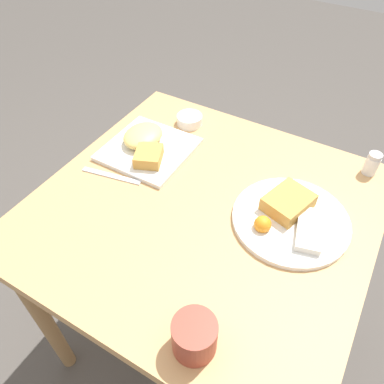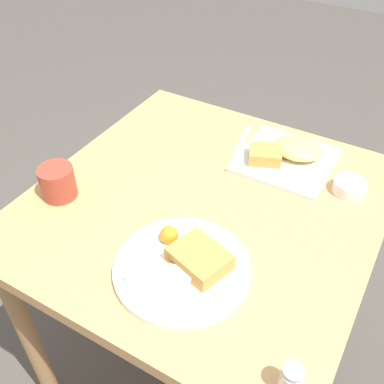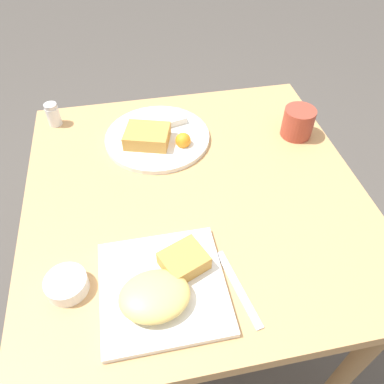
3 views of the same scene
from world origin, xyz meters
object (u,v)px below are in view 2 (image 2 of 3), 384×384
Objects in this scene: sauce_ramekin at (349,186)px; butter_knife at (242,142)px; coffee_mug at (58,182)px; plate_square_near at (288,155)px; plate_oval_far at (184,265)px; salt_shaker at (290,381)px.

butter_knife is at bearing -10.97° from sauce_ramekin.
butter_knife is at bearing -123.81° from coffee_mug.
sauce_ramekin is 0.95× the size of coffee_mug.
plate_square_near is 0.83× the size of plate_oval_far.
plate_oval_far is at bearing 0.42° from butter_knife.
salt_shaker is at bearing 95.41° from sauce_ramekin.
plate_square_near is at bearing -95.88° from plate_oval_far.
plate_square_near is 0.63m from coffee_mug.
coffee_mug reaches higher than plate_oval_far.
plate_square_near reaches higher than butter_knife.
coffee_mug is (0.64, 0.39, 0.03)m from sauce_ramekin.
salt_shaker is (-0.24, 0.62, 0.01)m from plate_square_near.
salt_shaker is 0.38× the size of butter_knife.
sauce_ramekin reaches higher than butter_knife.
plate_square_near is at bearing -68.69° from salt_shaker.
coffee_mug is (0.31, 0.46, 0.04)m from butter_knife.
plate_square_near reaches higher than plate_oval_far.
plate_square_near is 2.96× the size of sauce_ramekin.
sauce_ramekin is 0.75m from coffee_mug.
plate_square_near is at bearing -13.33° from sauce_ramekin.
plate_square_near is 2.82× the size of coffee_mug.
salt_shaker reaches higher than plate_oval_far.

